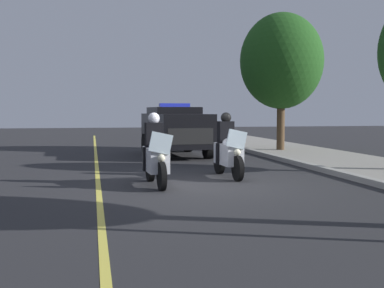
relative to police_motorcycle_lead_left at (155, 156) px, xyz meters
The scene contains 7 objects.
ground_plane 1.30m from the police_motorcycle_lead_left, 83.45° to the left, with size 80.00×80.00×0.00m, color #28282B.
curb_strip 5.10m from the police_motorcycle_lead_left, 88.59° to the left, with size 48.00×0.24×0.15m, color #9E9B93.
lane_stripe_center 1.50m from the police_motorcycle_lead_left, 84.62° to the right, with size 48.00×0.12×0.01m, color #E0D14C.
police_motorcycle_lead_left is the anchor object (origin of this frame).
police_motorcycle_lead_right 2.32m from the police_motorcycle_lead_left, 117.14° to the left, with size 2.14×0.60×1.72m.
police_suv 7.75m from the police_motorcycle_lead_left, 167.05° to the left, with size 5.00×2.29×2.05m.
tree_far_back 10.95m from the police_motorcycle_lead_left, 142.19° to the left, with size 3.50×3.50×5.78m.
Camera 1 is at (11.25, -2.53, 1.76)m, focal length 45.77 mm.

